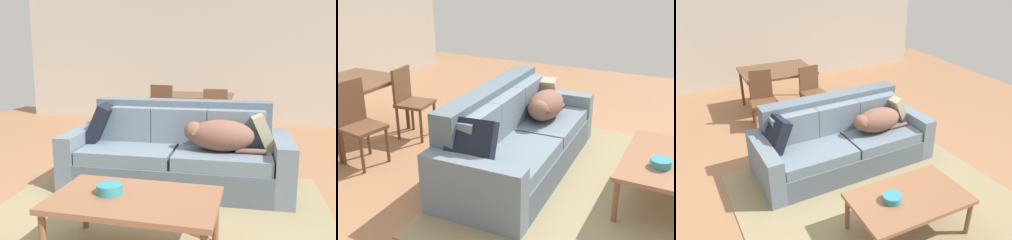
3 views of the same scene
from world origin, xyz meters
The scene contains 12 objects.
ground_plane centered at (0.00, 0.00, 0.00)m, with size 10.00×10.00×0.00m, color #9D6D4A.
back_partition centered at (0.00, 4.00, 1.35)m, with size 8.00×0.12×2.70m, color beige.
area_rug centered at (0.24, -0.79, 0.01)m, with size 3.07×2.72×0.01m, color #90825E.
couch centered at (0.23, 0.13, 0.34)m, with size 2.40×1.06×0.91m.
dog_on_left_cushion centered at (0.69, -0.02, 0.62)m, with size 0.83×0.39×0.32m.
throw_pillow_by_left_arm centered at (-0.66, 0.14, 0.65)m, with size 0.14×0.44×0.44m, color black.
throw_pillow_by_right_arm centered at (1.13, 0.22, 0.63)m, with size 0.11×0.39×0.39m, color #B2AB8B.
coffee_table centered at (0.25, -1.39, 0.41)m, with size 1.18×0.72×0.45m.
bowl_on_coffee_table centered at (0.06, -1.37, 0.49)m, with size 0.19×0.19×0.07m, color teal.
dining_table centered at (0.02, 2.36, 0.68)m, with size 1.26×0.96×0.74m.
dining_chair_near_left centered at (-0.42, 1.76, 0.51)m, with size 0.45×0.45×0.94m.
dining_chair_near_right centered at (0.45, 1.74, 0.50)m, with size 0.44×0.44×0.90m.
Camera 1 is at (1.06, -3.72, 1.45)m, focal length 39.80 mm.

